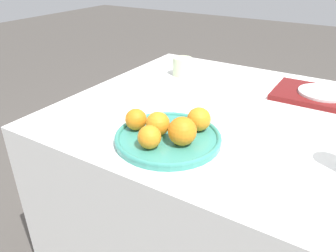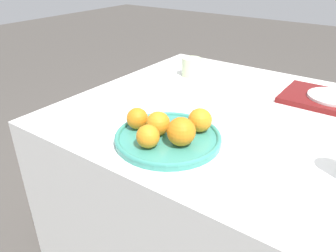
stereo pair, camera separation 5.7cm
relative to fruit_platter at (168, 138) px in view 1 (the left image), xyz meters
The scene contains 11 objects.
table 0.49m from the fruit_platter, 72.83° to the left, with size 1.18×1.02×0.71m.
fruit_platter is the anchor object (origin of this frame).
orange_0 0.11m from the fruit_platter, 55.31° to the left, with size 0.07×0.07×0.07m.
orange_1 0.05m from the fruit_platter, 168.17° to the right, with size 0.07×0.07×0.07m.
orange_2 0.07m from the fruit_platter, 15.80° to the right, with size 0.08×0.08×0.08m.
orange_3 0.09m from the fruit_platter, 97.33° to the right, with size 0.06×0.06×0.06m.
orange_4 0.11m from the fruit_platter, behind, with size 0.07×0.07×0.07m.
serving_tray 0.66m from the fruit_platter, 60.31° to the left, with size 0.35×0.23×0.02m.
side_plate 0.66m from the fruit_platter, 60.31° to the left, with size 0.18×0.18×0.01m.
cup_0 0.59m from the fruit_platter, 115.48° to the left, with size 0.09×0.09×0.08m.
napkin 0.27m from the fruit_platter, 95.45° to the left, with size 0.11×0.11×0.01m.
Camera 1 is at (0.34, -1.01, 1.20)m, focal length 35.00 mm.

